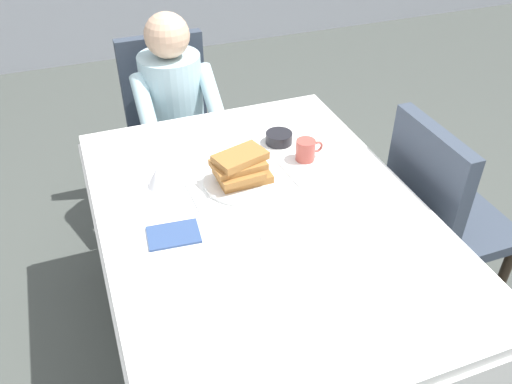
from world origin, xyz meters
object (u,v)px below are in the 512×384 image
object	(u,v)px
dining_table_main	(264,232)
chair_diner	(170,115)
cup_coffee	(306,150)
fork_left_of_plate	(193,196)
plate_breakfast	(241,181)
syrup_pitcher	(157,177)
diner_person	(175,105)
chair_right_side	(439,210)
bowl_butter	(279,138)
knife_right_of_plate	(290,175)
spoon_near_edge	(281,232)
breakfast_stack	(241,168)

from	to	relation	value
dining_table_main	chair_diner	world-z (taller)	chair_diner
cup_coffee	fork_left_of_plate	world-z (taller)	cup_coffee
plate_breakfast	syrup_pitcher	xyz separation A→B (m)	(-0.29, 0.09, 0.03)
diner_person	syrup_pitcher	world-z (taller)	diner_person
diner_person	dining_table_main	bearing A→B (deg)	94.49
chair_right_side	syrup_pitcher	bearing A→B (deg)	-104.58
dining_table_main	fork_left_of_plate	xyz separation A→B (m)	(-0.21, 0.17, 0.09)
bowl_butter	fork_left_of_plate	xyz separation A→B (m)	(-0.43, -0.23, -0.02)
plate_breakfast	chair_diner	bearing A→B (deg)	93.64
dining_table_main	knife_right_of_plate	size ratio (longest dim) A/B	7.62
knife_right_of_plate	cup_coffee	bearing A→B (deg)	-54.54
chair_right_side	cup_coffee	xyz separation A→B (m)	(-0.50, 0.25, 0.25)
syrup_pitcher	chair_diner	bearing A→B (deg)	75.40
plate_breakfast	syrup_pitcher	bearing A→B (deg)	162.76
plate_breakfast	diner_person	bearing A→B (deg)	94.33
bowl_butter	knife_right_of_plate	distance (m)	0.24
cup_coffee	syrup_pitcher	distance (m)	0.59
chair_diner	bowl_butter	world-z (taller)	chair_diner
chair_diner	diner_person	world-z (taller)	diner_person
chair_right_side	bowl_butter	size ratio (longest dim) A/B	8.45
cup_coffee	syrup_pitcher	bearing A→B (deg)	177.27
cup_coffee	spoon_near_edge	bearing A→B (deg)	-125.17
breakfast_stack	fork_left_of_plate	distance (m)	0.20
bowl_butter	knife_right_of_plate	size ratio (longest dim) A/B	0.55
dining_table_main	syrup_pitcher	bearing A→B (deg)	137.87
breakfast_stack	cup_coffee	bearing A→B (deg)	12.51
dining_table_main	cup_coffee	distance (m)	0.40
cup_coffee	bowl_butter	world-z (taller)	cup_coffee
chair_diner	chair_right_side	size ratio (longest dim) A/B	1.00
chair_diner	diner_person	xyz separation A→B (m)	(-0.00, -0.16, 0.14)
chair_right_side	syrup_pitcher	distance (m)	1.14
diner_person	bowl_butter	bearing A→B (deg)	116.34
fork_left_of_plate	spoon_near_edge	bearing A→B (deg)	-144.10
chair_diner	chair_right_side	distance (m)	1.45
chair_diner	syrup_pitcher	distance (m)	0.95
breakfast_stack	knife_right_of_plate	size ratio (longest dim) A/B	1.06
syrup_pitcher	chair_right_side	bearing A→B (deg)	-14.58
chair_diner	cup_coffee	world-z (taller)	chair_diner
chair_diner	syrup_pitcher	world-z (taller)	chair_diner
plate_breakfast	breakfast_stack	distance (m)	0.06
breakfast_stack	bowl_butter	bearing A→B (deg)	41.91
diner_person	plate_breakfast	xyz separation A→B (m)	(0.06, -0.82, 0.08)
spoon_near_edge	plate_breakfast	bearing A→B (deg)	88.76
plate_breakfast	fork_left_of_plate	world-z (taller)	plate_breakfast
diner_person	bowl_butter	distance (m)	0.69
cup_coffee	knife_right_of_plate	bearing A→B (deg)	-140.40
plate_breakfast	chair_right_side	bearing A→B (deg)	-13.57
plate_breakfast	syrup_pitcher	world-z (taller)	syrup_pitcher
bowl_butter	spoon_near_edge	xyz separation A→B (m)	(-0.21, -0.52, -0.02)
chair_diner	plate_breakfast	size ratio (longest dim) A/B	3.32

